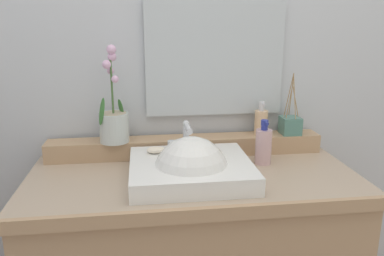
{
  "coord_description": "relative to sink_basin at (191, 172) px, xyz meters",
  "views": [
    {
      "loc": [
        -0.18,
        -1.3,
        1.38
      ],
      "look_at": [
        -0.01,
        -0.01,
        1.02
      ],
      "focal_mm": 36.3,
      "sensor_mm": 36.0,
      "label": 1
    }
  ],
  "objects": [
    {
      "name": "potted_plant",
      "position": [
        -0.27,
        0.24,
        0.13
      ],
      "size": [
        0.12,
        0.11,
        0.38
      ],
      "color": "silver",
      "rests_on": "back_ledge"
    },
    {
      "name": "wall_back",
      "position": [
        0.01,
        0.43,
        0.35
      ],
      "size": [
        3.04,
        0.2,
        2.44
      ],
      "primitive_type": "cube",
      "color": "silver",
      "rests_on": "ground"
    },
    {
      "name": "sink_basin",
      "position": [
        0.0,
        0.0,
        0.0
      ],
      "size": [
        0.42,
        0.37,
        0.28
      ],
      "color": "white",
      "rests_on": "vanity_cabinet"
    },
    {
      "name": "soap_dispenser",
      "position": [
        0.33,
        0.26,
        0.1
      ],
      "size": [
        0.05,
        0.06,
        0.14
      ],
      "color": "#E1B789",
      "rests_on": "back_ledge"
    },
    {
      "name": "soap_bar",
      "position": [
        -0.12,
        0.11,
        0.05
      ],
      "size": [
        0.07,
        0.04,
        0.02
      ],
      "primitive_type": "ellipsoid",
      "color": "#EFE0C5",
      "rests_on": "sink_basin"
    },
    {
      "name": "back_ledge",
      "position": [
        0.01,
        0.26,
        0.01
      ],
      "size": [
        1.11,
        0.1,
        0.07
      ],
      "primitive_type": "cube",
      "color": "tan",
      "rests_on": "vanity_cabinet"
    },
    {
      "name": "lotion_bottle",
      "position": [
        0.3,
        0.12,
        0.05
      ],
      "size": [
        0.06,
        0.07,
        0.17
      ],
      "color": "#C8A1A3",
      "rests_on": "vanity_cabinet"
    },
    {
      "name": "reed_diffuser",
      "position": [
        0.45,
        0.25,
        0.09
      ],
      "size": [
        0.08,
        0.09,
        0.26
      ],
      "color": "slate",
      "rests_on": "back_ledge"
    },
    {
      "name": "mirror",
      "position": [
        0.14,
        0.32,
        0.36
      ],
      "size": [
        0.57,
        0.02,
        0.46
      ],
      "primitive_type": "cube",
      "color": "silver"
    }
  ]
}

